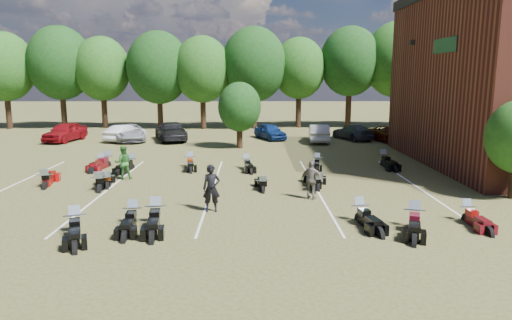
{
  "coord_description": "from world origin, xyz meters",
  "views": [
    {
      "loc": [
        -1.12,
        -18.5,
        5.35
      ],
      "look_at": [
        -0.89,
        4.0,
        1.2
      ],
      "focal_mm": 32.0,
      "sensor_mm": 36.0,
      "label": 1
    }
  ],
  "objects_px": {
    "car_4": "(270,131)",
    "motorcycle_7": "(46,188)",
    "motorcycle_0": "(76,234)",
    "person_black": "(211,188)",
    "motorcycle_3": "(133,225)",
    "motorcycle_14": "(107,167)",
    "car_0": "(65,132)",
    "person_grey": "(312,180)",
    "person_green": "(123,162)"
  },
  "relations": [
    {
      "from": "person_grey",
      "to": "motorcycle_3",
      "type": "xyz_separation_m",
      "value": [
        -6.97,
        -3.45,
        -0.87
      ]
    },
    {
      "from": "car_4",
      "to": "person_grey",
      "type": "distance_m",
      "value": 19.43
    },
    {
      "from": "car_4",
      "to": "motorcycle_3",
      "type": "height_order",
      "value": "car_4"
    },
    {
      "from": "motorcycle_0",
      "to": "person_green",
      "type": "bearing_deg",
      "value": 74.49
    },
    {
      "from": "person_grey",
      "to": "motorcycle_14",
      "type": "xyz_separation_m",
      "value": [
        -11.26,
        7.36,
        -0.87
      ]
    },
    {
      "from": "car_0",
      "to": "person_green",
      "type": "height_order",
      "value": "person_green"
    },
    {
      "from": "motorcycle_7",
      "to": "motorcycle_14",
      "type": "relative_size",
      "value": 1.02
    },
    {
      "from": "person_green",
      "to": "motorcycle_0",
      "type": "height_order",
      "value": "person_green"
    },
    {
      "from": "car_4",
      "to": "person_black",
      "type": "xyz_separation_m",
      "value": [
        -3.21,
        -21.21,
        0.28
      ]
    },
    {
      "from": "motorcycle_3",
      "to": "motorcycle_7",
      "type": "height_order",
      "value": "motorcycle_7"
    },
    {
      "from": "person_green",
      "to": "motorcycle_7",
      "type": "relative_size",
      "value": 0.71
    },
    {
      "from": "person_black",
      "to": "motorcycle_14",
      "type": "distance_m",
      "value": 11.59
    },
    {
      "from": "car_0",
      "to": "car_4",
      "type": "relative_size",
      "value": 1.17
    },
    {
      "from": "car_4",
      "to": "motorcycle_7",
      "type": "xyz_separation_m",
      "value": [
        -11.58,
        -17.31,
        -0.67
      ]
    },
    {
      "from": "car_4",
      "to": "person_grey",
      "type": "bearing_deg",
      "value": -110.29
    },
    {
      "from": "car_4",
      "to": "motorcycle_14",
      "type": "relative_size",
      "value": 1.61
    },
    {
      "from": "motorcycle_7",
      "to": "motorcycle_3",
      "type": "bearing_deg",
      "value": 123.61
    },
    {
      "from": "person_black",
      "to": "motorcycle_0",
      "type": "height_order",
      "value": "person_black"
    },
    {
      "from": "car_0",
      "to": "motorcycle_14",
      "type": "xyz_separation_m",
      "value": [
        6.84,
        -10.93,
        -0.79
      ]
    },
    {
      "from": "person_grey",
      "to": "person_green",
      "type": "bearing_deg",
      "value": 8.25
    },
    {
      "from": "person_black",
      "to": "motorcycle_3",
      "type": "height_order",
      "value": "person_black"
    },
    {
      "from": "car_4",
      "to": "person_green",
      "type": "distance_m",
      "value": 17.44
    },
    {
      "from": "car_4",
      "to": "person_black",
      "type": "bearing_deg",
      "value": -121.93
    },
    {
      "from": "person_green",
      "to": "person_black",
      "type": "bearing_deg",
      "value": 115.18
    },
    {
      "from": "person_grey",
      "to": "motorcycle_3",
      "type": "distance_m",
      "value": 7.83
    },
    {
      "from": "person_green",
      "to": "motorcycle_7",
      "type": "xyz_separation_m",
      "value": [
        -3.25,
        -1.99,
        -0.89
      ]
    },
    {
      "from": "car_0",
      "to": "motorcycle_0",
      "type": "relative_size",
      "value": 1.91
    },
    {
      "from": "motorcycle_0",
      "to": "motorcycle_3",
      "type": "bearing_deg",
      "value": 9.04
    },
    {
      "from": "person_grey",
      "to": "motorcycle_14",
      "type": "bearing_deg",
      "value": -1.36
    },
    {
      "from": "car_0",
      "to": "person_grey",
      "type": "height_order",
      "value": "person_grey"
    },
    {
      "from": "car_4",
      "to": "motorcycle_3",
      "type": "relative_size",
      "value": 1.71
    },
    {
      "from": "person_green",
      "to": "motorcycle_0",
      "type": "xyz_separation_m",
      "value": [
        0.66,
        -8.49,
        -0.89
      ]
    },
    {
      "from": "person_grey",
      "to": "motorcycle_14",
      "type": "relative_size",
      "value": 0.71
    },
    {
      "from": "person_black",
      "to": "motorcycle_14",
      "type": "relative_size",
      "value": 0.78
    },
    {
      "from": "motorcycle_0",
      "to": "person_grey",
      "type": "bearing_deg",
      "value": 6.88
    },
    {
      "from": "car_4",
      "to": "person_green",
      "type": "xyz_separation_m",
      "value": [
        -8.33,
        -15.32,
        0.22
      ]
    },
    {
      "from": "car_0",
      "to": "person_grey",
      "type": "distance_m",
      "value": 25.73
    },
    {
      "from": "motorcycle_3",
      "to": "motorcycle_14",
      "type": "height_order",
      "value": "motorcycle_14"
    },
    {
      "from": "car_4",
      "to": "motorcycle_7",
      "type": "relative_size",
      "value": 1.58
    },
    {
      "from": "motorcycle_0",
      "to": "motorcycle_14",
      "type": "relative_size",
      "value": 0.99
    },
    {
      "from": "person_grey",
      "to": "car_4",
      "type": "bearing_deg",
      "value": -55.17
    },
    {
      "from": "motorcycle_3",
      "to": "motorcycle_14",
      "type": "xyz_separation_m",
      "value": [
        -4.29,
        10.8,
        0.0
      ]
    },
    {
      "from": "person_grey",
      "to": "motorcycle_3",
      "type": "relative_size",
      "value": 0.76
    },
    {
      "from": "car_0",
      "to": "motorcycle_7",
      "type": "bearing_deg",
      "value": -61.47
    },
    {
      "from": "motorcycle_0",
      "to": "motorcycle_7",
      "type": "xyz_separation_m",
      "value": [
        -3.91,
        6.49,
        0.0
      ]
    },
    {
      "from": "car_0",
      "to": "person_black",
      "type": "xyz_separation_m",
      "value": [
        13.86,
        -20.1,
        0.16
      ]
    },
    {
      "from": "motorcycle_7",
      "to": "motorcycle_14",
      "type": "bearing_deg",
      "value": -116.32
    },
    {
      "from": "car_0",
      "to": "motorcycle_3",
      "type": "distance_m",
      "value": 24.43
    },
    {
      "from": "motorcycle_7",
      "to": "person_green",
      "type": "bearing_deg",
      "value": -160.45
    },
    {
      "from": "motorcycle_0",
      "to": "person_black",
      "type": "bearing_deg",
      "value": 10.21
    }
  ]
}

